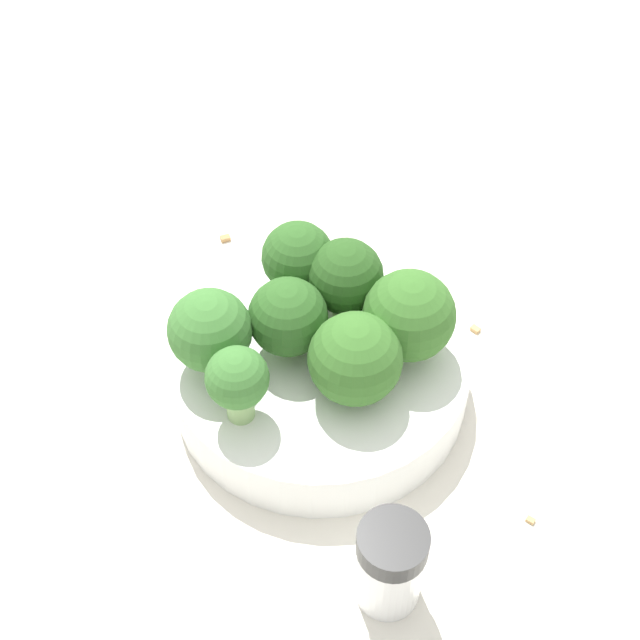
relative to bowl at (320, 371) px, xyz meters
name	(u,v)px	position (x,y,z in m)	size (l,w,h in m)	color
ground_plane	(320,389)	(0.00, 0.00, -0.02)	(3.00, 3.00, 0.00)	silver
bowl	(320,371)	(0.00, 0.00, 0.00)	(0.20, 0.20, 0.04)	white
broccoli_floret_0	(210,335)	(0.00, -0.07, 0.05)	(0.05, 0.05, 0.06)	#84AD66
broccoli_floret_1	(288,318)	(-0.01, -0.02, 0.05)	(0.05, 0.05, 0.06)	#84AD66
broccoli_floret_2	(298,258)	(-0.05, -0.01, 0.06)	(0.05, 0.05, 0.06)	#84AD66
broccoli_floret_3	(355,359)	(0.03, 0.02, 0.05)	(0.06, 0.06, 0.06)	#8EB770
broccoli_floret_4	(409,316)	(0.01, 0.06, 0.06)	(0.06, 0.06, 0.07)	#84AD66
broccoli_floret_5	(237,381)	(0.04, -0.06, 0.05)	(0.04, 0.04, 0.06)	#8EB770
broccoli_floret_6	(345,278)	(-0.03, 0.02, 0.06)	(0.05, 0.05, 0.06)	#7A9E5B
pepper_shaker	(390,565)	(0.15, 0.02, 0.01)	(0.04, 0.04, 0.07)	silver
almond_crumb_0	(531,519)	(0.12, 0.11, -0.02)	(0.01, 0.00, 0.01)	tan
almond_crumb_1	(225,237)	(-0.16, -0.05, -0.02)	(0.01, 0.01, 0.01)	#AD7F4C
almond_crumb_2	(476,328)	(-0.04, 0.12, -0.02)	(0.01, 0.00, 0.01)	tan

